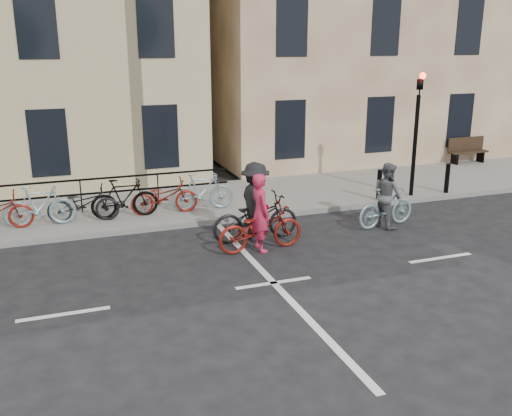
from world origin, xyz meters
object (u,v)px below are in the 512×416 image
object	(u,v)px
traffic_light	(417,119)
cyclist_pink	(260,224)
bench	(467,149)
cyclist_grey	(387,201)
cyclist_dark	(255,210)

from	to	relation	value
traffic_light	cyclist_pink	distance (m)	6.57
bench	cyclist_grey	world-z (taller)	cyclist_grey
bench	cyclist_pink	distance (m)	12.12
cyclist_grey	cyclist_dark	distance (m)	3.54
cyclist_pink	cyclist_grey	distance (m)	3.71
traffic_light	cyclist_dark	size ratio (longest dim) A/B	1.80
traffic_light	cyclist_grey	xyz separation A→B (m)	(-2.13, -1.96, -1.77)
bench	cyclist_dark	distance (m)	11.68
bench	cyclist_grey	size ratio (longest dim) A/B	0.89
bench	cyclist_grey	bearing A→B (deg)	-142.33
cyclist_pink	cyclist_dark	xyz separation A→B (m)	(0.13, 0.70, 0.13)
traffic_light	cyclist_dark	bearing A→B (deg)	-162.52
cyclist_dark	traffic_light	bearing A→B (deg)	-73.74
cyclist_pink	traffic_light	bearing A→B (deg)	-69.52
traffic_light	cyclist_pink	xyz separation A→B (m)	(-5.80, -2.49, -1.82)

